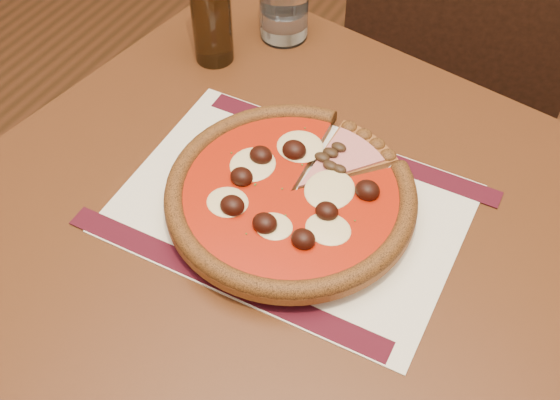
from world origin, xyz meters
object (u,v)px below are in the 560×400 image
Objects in this scene: table at (273,273)px; bottle at (211,15)px; plate at (291,203)px; water_glass at (284,10)px; pizza at (290,193)px; chair_far at (449,77)px.

bottle is at bearing 134.61° from table.
plate is 3.14× the size of water_glass.
table is 2.86× the size of pizza.
table is 3.08× the size of plate.
table is at bearing -45.39° from bottle.
table is at bearing -99.71° from pizza.
chair_far reaches higher than pizza.
pizza is 3.38× the size of water_glass.
table is 9.67× the size of water_glass.
table is at bearing -99.77° from plate.
chair_far is 4.38× the size of bottle.
plate is at bearing 80.23° from table.
water_glass is at bearing 120.44° from pizza.
pizza is 0.37m from water_glass.
chair_far is 0.71m from pizza.
table is 0.71m from chair_far.
water_glass reaches higher than table.
table is 4.50× the size of bottle.
bottle is at bearing 139.75° from pizza.
table is 0.42m from water_glass.
water_glass reaches higher than pizza.
plate is at bearing -40.17° from bottle.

